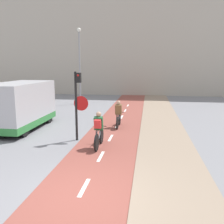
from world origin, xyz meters
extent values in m
plane|color=gray|center=(0.00, 0.00, 0.00)|extent=(120.00, 120.00, 0.00)
cube|color=brown|center=(0.00, 0.00, 0.01)|extent=(2.70, 60.00, 0.02)
cube|color=white|center=(0.00, 0.50, 0.02)|extent=(0.12, 1.10, 0.00)
cube|color=white|center=(0.00, 3.00, 0.02)|extent=(0.12, 1.10, 0.00)
cube|color=white|center=(0.00, 5.50, 0.02)|extent=(0.12, 1.10, 0.00)
cube|color=white|center=(0.00, 8.00, 0.02)|extent=(0.12, 1.10, 0.00)
cube|color=white|center=(0.00, 10.50, 0.02)|extent=(0.12, 1.10, 0.00)
cube|color=white|center=(0.00, 13.00, 0.02)|extent=(0.12, 1.10, 0.00)
cube|color=white|center=(0.00, 15.50, 0.02)|extent=(0.12, 1.10, 0.00)
cube|color=gray|center=(2.55, 0.00, 0.03)|extent=(2.40, 60.00, 0.05)
cube|color=#B2A899|center=(0.00, 25.80, 5.67)|extent=(60.00, 5.00, 11.33)
cylinder|color=black|center=(-1.52, 4.99, 1.59)|extent=(0.11, 0.11, 3.17)
cube|color=black|center=(-1.36, 4.99, 2.90)|extent=(0.20, 0.20, 0.44)
sphere|color=red|center=(-1.36, 4.88, 3.01)|extent=(0.09, 0.09, 0.09)
cone|color=red|center=(-1.28, 4.99, 1.74)|extent=(0.67, 0.01, 0.67)
cone|color=silver|center=(-1.28, 4.99, 1.74)|extent=(0.60, 0.02, 0.60)
cylinder|color=gray|center=(-4.35, 15.94, 3.18)|extent=(0.14, 0.14, 6.36)
sphere|color=silver|center=(-4.35, 15.94, 6.47)|extent=(0.36, 0.36, 0.36)
cylinder|color=black|center=(-0.29, 3.62, 0.35)|extent=(0.07, 0.71, 0.71)
cylinder|color=black|center=(-0.29, 4.67, 0.35)|extent=(0.07, 0.71, 0.71)
cylinder|color=slate|center=(-0.29, 4.35, 0.54)|extent=(0.04, 0.67, 0.44)
cylinder|color=slate|center=(-0.29, 3.86, 0.56)|extent=(0.04, 0.35, 0.46)
cylinder|color=slate|center=(-0.29, 4.19, 0.76)|extent=(0.04, 0.98, 0.07)
cylinder|color=slate|center=(-0.29, 3.82, 0.35)|extent=(0.04, 0.40, 0.05)
cylinder|color=black|center=(-0.29, 4.67, 0.79)|extent=(0.46, 0.03, 0.03)
cube|color=#235B33|center=(-0.29, 4.07, 1.06)|extent=(0.36, 0.31, 0.59)
sphere|color=tan|center=(-0.29, 4.11, 1.44)|extent=(0.22, 0.22, 0.22)
cylinder|color=#232328|center=(-0.39, 4.03, 0.61)|extent=(0.04, 0.07, 0.45)
cylinder|color=#232328|center=(-0.19, 4.03, 0.61)|extent=(0.04, 0.07, 0.45)
cube|color=red|center=(-0.29, 3.89, 1.08)|extent=(0.28, 0.23, 0.39)
cylinder|color=black|center=(0.11, 7.27, 0.34)|extent=(0.07, 0.68, 0.68)
cylinder|color=black|center=(0.11, 8.29, 0.34)|extent=(0.07, 0.68, 0.68)
cylinder|color=black|center=(0.11, 7.98, 0.52)|extent=(0.04, 0.65, 0.42)
cylinder|color=black|center=(0.11, 7.51, 0.53)|extent=(0.04, 0.34, 0.44)
cylinder|color=black|center=(0.11, 7.82, 0.73)|extent=(0.04, 0.94, 0.07)
cylinder|color=black|center=(0.11, 7.47, 0.33)|extent=(0.04, 0.39, 0.05)
cylinder|color=black|center=(0.11, 8.29, 0.76)|extent=(0.46, 0.03, 0.03)
cube|color=brown|center=(0.11, 7.71, 1.03)|extent=(0.36, 0.31, 0.59)
sphere|color=tan|center=(0.11, 7.75, 1.40)|extent=(0.22, 0.22, 0.22)
cylinder|color=#232328|center=(0.01, 7.68, 0.58)|extent=(0.04, 0.07, 0.43)
cylinder|color=#232328|center=(0.21, 7.68, 0.58)|extent=(0.04, 0.07, 0.43)
cube|color=#B7B7BC|center=(-5.20, 6.68, 1.39)|extent=(2.19, 4.77, 2.29)
cube|color=#33843D|center=(-5.20, 6.68, 0.42)|extent=(2.20, 4.78, 0.36)
cube|color=black|center=(-5.20, 9.05, 1.79)|extent=(1.97, 0.04, 0.70)
cylinder|color=black|center=(-6.19, 8.23, 0.35)|extent=(0.18, 0.70, 0.70)
cylinder|color=black|center=(-4.21, 8.23, 0.35)|extent=(0.18, 0.70, 0.70)
cylinder|color=black|center=(-4.21, 5.13, 0.35)|extent=(0.18, 0.70, 0.70)
camera|label=1|loc=(1.74, -5.89, 3.43)|focal=40.00mm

